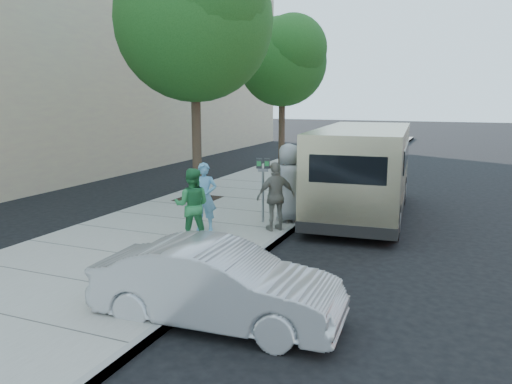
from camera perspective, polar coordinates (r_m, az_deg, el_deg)
ground at (r=12.41m, az=-2.75°, el=-4.32°), size 120.00×120.00×0.00m
sidewalk at (r=12.84m, az=-6.79°, el=-3.52°), size 5.00×60.00×0.15m
curb_face at (r=11.86m, az=3.57°, el=-4.67°), size 0.12×60.00×0.16m
tree_near at (r=15.32m, az=-6.95°, el=19.41°), size 4.62×4.60×7.53m
tree_far at (r=22.16m, az=3.15°, el=15.07°), size 3.92×3.80×6.49m
parking_meter at (r=12.32m, az=0.81°, el=1.83°), size 0.35×0.21×1.61m
van at (r=13.92m, az=12.10°, el=2.52°), size 2.67×6.70×2.43m
sedan at (r=7.29m, az=-4.42°, el=-10.48°), size 3.69×1.49×1.19m
person_officer at (r=11.67m, az=-5.91°, el=-0.56°), size 0.67×0.54×1.60m
person_green_shirt at (r=10.81m, az=-7.32°, el=-1.50°), size 0.94×0.84×1.60m
person_gray_shirt at (r=12.44m, az=3.77°, el=1.05°), size 1.12×1.12×1.97m
person_striped_polo at (r=11.62m, az=2.29°, el=-0.51°), size 0.95×0.94×1.62m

